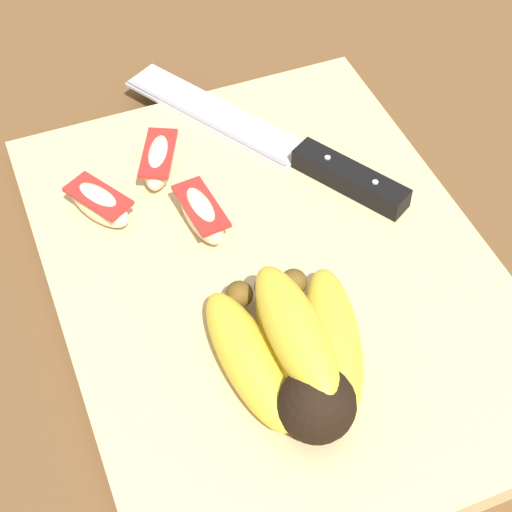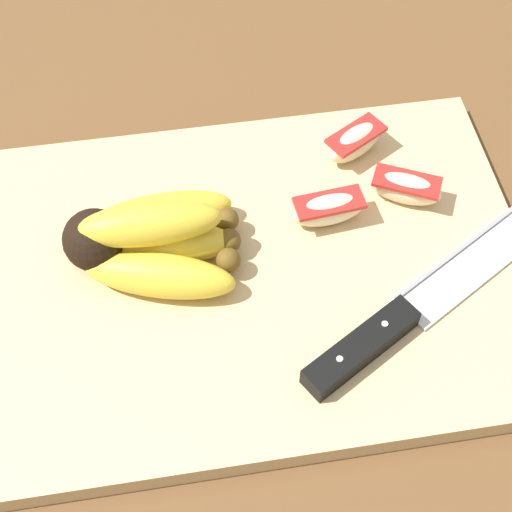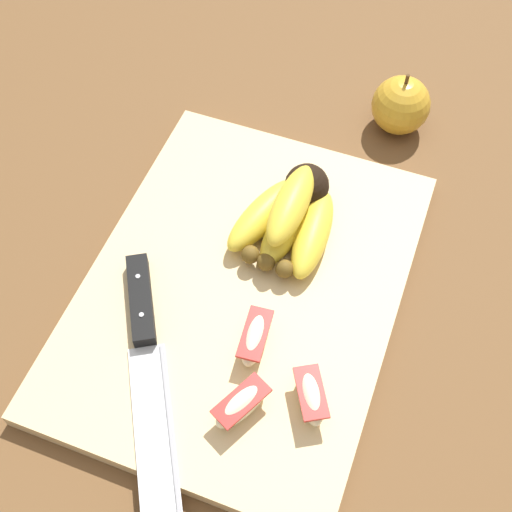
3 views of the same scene
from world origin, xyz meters
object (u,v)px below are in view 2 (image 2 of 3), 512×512
at_px(banana_bunch, 149,239).
at_px(chefs_knife, 407,312).
at_px(apple_wedge_near, 406,188).
at_px(apple_wedge_middle, 329,209).
at_px(apple_wedge_far, 355,142).

height_order(banana_bunch, chefs_knife, banana_bunch).
relative_size(apple_wedge_near, apple_wedge_middle, 1.01).
distance_m(apple_wedge_near, apple_wedge_middle, 0.07).
bearing_deg(apple_wedge_near, chefs_knife, 75.86).
height_order(apple_wedge_near, apple_wedge_far, apple_wedge_far).
distance_m(chefs_knife, apple_wedge_near, 0.12).
bearing_deg(apple_wedge_near, apple_wedge_middle, 10.11).
distance_m(chefs_knife, apple_wedge_far, 0.17).
relative_size(apple_wedge_middle, apple_wedge_far, 1.04).
distance_m(banana_bunch, apple_wedge_near, 0.22).
relative_size(banana_bunch, chefs_knife, 0.54).
bearing_deg(apple_wedge_far, apple_wedge_near, 117.49).
bearing_deg(apple_wedge_middle, apple_wedge_near, -169.89).
bearing_deg(banana_bunch, apple_wedge_near, -173.11).
height_order(apple_wedge_near, apple_wedge_middle, same).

